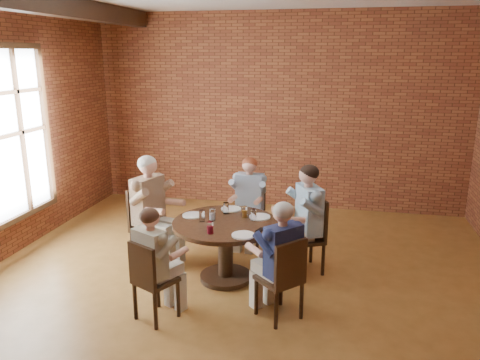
% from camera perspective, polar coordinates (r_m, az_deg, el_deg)
% --- Properties ---
extents(floor, '(7.00, 7.00, 0.00)m').
position_cam_1_polar(floor, '(5.48, -0.94, -14.22)').
color(floor, olive).
rests_on(floor, ground).
extents(wall_back, '(7.00, 0.00, 7.00)m').
position_cam_1_polar(wall_back, '(8.28, 4.55, 8.25)').
color(wall_back, brown).
rests_on(wall_back, ground).
extents(dining_table, '(1.27, 1.27, 0.75)m').
position_cam_1_polar(dining_table, '(5.68, -1.78, -7.20)').
color(dining_table, '#321D10').
rests_on(dining_table, floor).
extents(chair_a, '(0.60, 0.60, 0.96)m').
position_cam_1_polar(chair_a, '(6.00, 8.57, -6.22)').
color(chair_a, '#321D10').
rests_on(chair_a, floor).
extents(diner_a, '(0.86, 0.80, 1.38)m').
position_cam_1_polar(diner_a, '(5.90, 7.81, -4.77)').
color(diner_a, teal).
rests_on(diner_a, floor).
extents(chair_b, '(0.43, 0.43, 0.91)m').
position_cam_1_polar(chair_b, '(6.78, 1.23, -3.70)').
color(chair_b, '#321D10').
rests_on(chair_b, floor).
extents(diner_b, '(0.53, 0.64, 1.29)m').
position_cam_1_polar(diner_b, '(6.66, 1.07, -2.73)').
color(diner_b, '#8797AC').
rests_on(diner_b, floor).
extents(chair_c, '(0.59, 0.59, 0.98)m').
position_cam_1_polar(chair_c, '(6.39, -11.23, -4.91)').
color(chair_c, '#321D10').
rests_on(chair_c, floor).
extents(diner_c, '(0.86, 0.78, 1.42)m').
position_cam_1_polar(diner_c, '(6.27, -10.65, -3.52)').
color(diner_c, brown).
rests_on(diner_c, floor).
extents(chair_d, '(0.50, 0.50, 0.87)m').
position_cam_1_polar(chair_d, '(4.94, -10.89, -11.69)').
color(chair_d, '#321D10').
rests_on(chair_d, floor).
extents(diner_d, '(0.66, 0.71, 1.22)m').
position_cam_1_polar(diner_d, '(4.93, -10.34, -10.08)').
color(diner_d, beige).
rests_on(diner_d, floor).
extents(chair_e, '(0.56, 0.56, 0.90)m').
position_cam_1_polar(chair_e, '(4.89, 5.38, -11.60)').
color(chair_e, '#321D10').
rests_on(chair_e, floor).
extents(diner_e, '(0.78, 0.77, 1.27)m').
position_cam_1_polar(diner_e, '(4.88, 4.83, -9.78)').
color(diner_e, '#1A2249').
rests_on(diner_e, floor).
extents(plate_a, '(0.26, 0.26, 0.01)m').
position_cam_1_polar(plate_a, '(5.74, 2.42, -4.51)').
color(plate_a, white).
rests_on(plate_a, dining_table).
extents(plate_b, '(0.26, 0.26, 0.01)m').
position_cam_1_polar(plate_b, '(6.02, -1.10, -3.55)').
color(plate_b, white).
rests_on(plate_b, dining_table).
extents(plate_c, '(0.26, 0.26, 0.01)m').
position_cam_1_polar(plate_c, '(5.83, -5.77, -4.28)').
color(plate_c, white).
rests_on(plate_c, dining_table).
extents(plate_d, '(0.26, 0.26, 0.01)m').
position_cam_1_polar(plate_d, '(5.18, 0.41, -6.74)').
color(plate_d, white).
rests_on(plate_d, dining_table).
extents(glass_a, '(0.07, 0.07, 0.14)m').
position_cam_1_polar(glass_a, '(5.63, 1.67, -4.24)').
color(glass_a, white).
rests_on(glass_a, dining_table).
extents(glass_b, '(0.07, 0.07, 0.14)m').
position_cam_1_polar(glass_b, '(5.73, 0.56, -3.89)').
color(glass_b, white).
rests_on(glass_b, dining_table).
extents(glass_c, '(0.07, 0.07, 0.14)m').
position_cam_1_polar(glass_c, '(5.86, -1.73, -3.44)').
color(glass_c, white).
rests_on(glass_c, dining_table).
extents(glass_d, '(0.07, 0.07, 0.14)m').
position_cam_1_polar(glass_d, '(5.65, -3.40, -4.19)').
color(glass_d, white).
rests_on(glass_d, dining_table).
extents(glass_e, '(0.07, 0.07, 0.14)m').
position_cam_1_polar(glass_e, '(5.60, -4.66, -4.38)').
color(glass_e, white).
rests_on(glass_e, dining_table).
extents(glass_f, '(0.07, 0.07, 0.14)m').
position_cam_1_polar(glass_f, '(5.23, -3.67, -5.81)').
color(glass_f, white).
rests_on(glass_f, dining_table).
extents(smartphone, '(0.11, 0.15, 0.01)m').
position_cam_1_polar(smartphone, '(5.34, 2.51, -6.09)').
color(smartphone, black).
rests_on(smartphone, dining_table).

